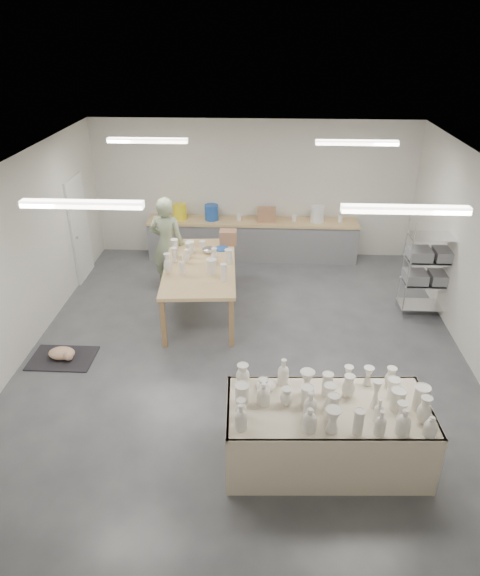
# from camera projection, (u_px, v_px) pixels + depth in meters

# --- Properties ---
(room) EXTENTS (8.00, 8.02, 3.00)m
(room) POSITION_uv_depth(u_px,v_px,m) (239.00, 230.00, 7.51)
(room) COLOR #424449
(room) RESTS_ON ground
(back_counter) EXTENTS (4.60, 0.60, 1.24)m
(back_counter) POSITION_uv_depth(u_px,v_px,m) (252.00, 238.00, 11.42)
(back_counter) COLOR tan
(back_counter) RESTS_ON ground
(wire_shelf) EXTENTS (0.88, 0.48, 1.80)m
(wire_shelf) POSITION_uv_depth(u_px,v_px,m) (430.00, 267.00, 9.06)
(wire_shelf) COLOR silver
(wire_shelf) RESTS_ON ground
(drying_table) EXTENTS (2.41, 1.23, 1.20)m
(drying_table) POSITION_uv_depth(u_px,v_px,m) (327.00, 431.00, 6.08)
(drying_table) COLOR olive
(drying_table) RESTS_ON ground
(work_table) EXTENTS (1.42, 2.56, 1.30)m
(work_table) POSITION_uv_depth(u_px,v_px,m) (202.00, 263.00, 9.19)
(work_table) COLOR tan
(work_table) RESTS_ON ground
(rug) EXTENTS (1.00, 0.70, 0.02)m
(rug) POSITION_uv_depth(u_px,v_px,m) (63.00, 358.00, 8.16)
(rug) COLOR black
(rug) RESTS_ON ground
(cat) EXTENTS (0.46, 0.36, 0.18)m
(cat) POSITION_uv_depth(u_px,v_px,m) (63.00, 353.00, 8.10)
(cat) COLOR white
(cat) RESTS_ON rug
(potter) EXTENTS (0.75, 0.56, 1.89)m
(potter) POSITION_uv_depth(u_px,v_px,m) (167.00, 244.00, 9.91)
(potter) COLOR #9AAB85
(potter) RESTS_ON ground
(red_stool) EXTENTS (0.38, 0.38, 0.31)m
(red_stool) POSITION_uv_depth(u_px,v_px,m) (172.00, 270.00, 10.46)
(red_stool) COLOR #AF1C19
(red_stool) RESTS_ON ground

